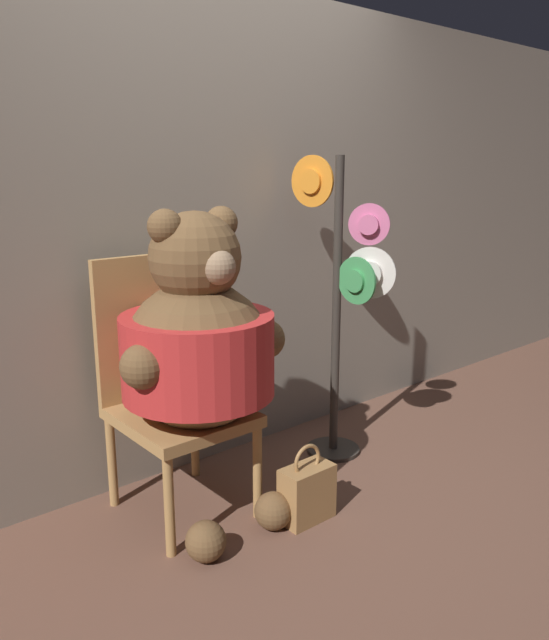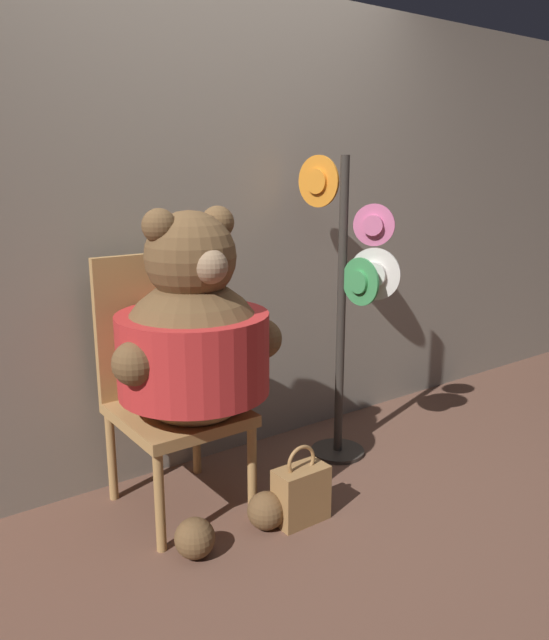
# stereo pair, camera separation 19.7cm
# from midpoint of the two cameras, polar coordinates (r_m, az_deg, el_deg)

# --- Properties ---
(ground_plane) EXTENTS (14.00, 14.00, 0.00)m
(ground_plane) POSITION_cam_midpoint_polar(r_m,az_deg,el_deg) (2.90, -0.55, -16.54)
(ground_plane) COLOR brown
(wall_back) EXTENTS (8.00, 0.10, 2.31)m
(wall_back) POSITION_cam_midpoint_polar(r_m,az_deg,el_deg) (3.08, -8.79, 7.80)
(wall_back) COLOR gray
(wall_back) RESTS_ON ground_plane
(chair) EXTENTS (0.49, 0.55, 1.10)m
(chair) POSITION_cam_midpoint_polar(r_m,az_deg,el_deg) (2.75, -11.79, -5.75)
(chair) COLOR #B2844C
(chair) RESTS_ON ground_plane
(teddy_bear) EXTENTS (0.75, 0.67, 1.32)m
(teddy_bear) POSITION_cam_midpoint_polar(r_m,az_deg,el_deg) (2.55, -9.14, -2.32)
(teddy_bear) COLOR brown
(teddy_bear) RESTS_ON ground_plane
(hat_display_rack) EXTENTS (0.28, 0.54, 1.52)m
(hat_display_rack) POSITION_cam_midpoint_polar(r_m,az_deg,el_deg) (3.11, 4.59, 2.15)
(hat_display_rack) COLOR #332D28
(hat_display_rack) RESTS_ON ground_plane
(handbag_on_ground) EXTENTS (0.23, 0.13, 0.35)m
(handbag_on_ground) POSITION_cam_midpoint_polar(r_m,az_deg,el_deg) (2.74, 0.85, -15.48)
(handbag_on_ground) COLOR #A87A47
(handbag_on_ground) RESTS_ON ground_plane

